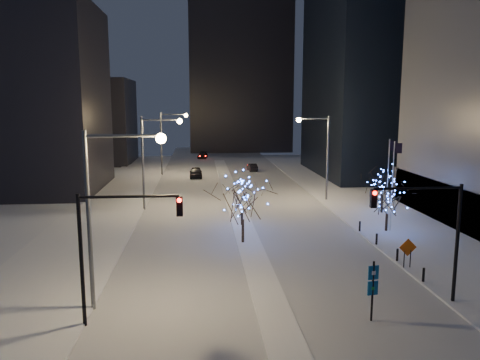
{
  "coord_description": "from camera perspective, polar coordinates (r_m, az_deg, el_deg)",
  "views": [
    {
      "loc": [
        -3.96,
        -23.33,
        11.39
      ],
      "look_at": [
        -0.56,
        15.59,
        5.0
      ],
      "focal_mm": 35.0,
      "sensor_mm": 36.0,
      "label": 1
    }
  ],
  "objects": [
    {
      "name": "wayfinding_sign",
      "position": [
        26.02,
        15.89,
        -12.18
      ],
      "size": [
        0.59,
        0.18,
        3.3
      ],
      "rotation": [
        0.0,
        0.0,
        0.18
      ],
      "color": "black",
      "rests_on": "ground"
    },
    {
      "name": "median",
      "position": [
        54.66,
        -0.73,
        -2.66
      ],
      "size": [
        2.0,
        80.0,
        0.15
      ],
      "primitive_type": "cube",
      "color": "silver",
      "rests_on": "ground"
    },
    {
      "name": "holiday_tree_median_far",
      "position": [
        43.52,
        0.23,
        -2.16
      ],
      "size": [
        4.5,
        4.5,
        4.18
      ],
      "color": "black",
      "rests_on": "median"
    },
    {
      "name": "car_mid",
      "position": [
        80.17,
        1.49,
        1.57
      ],
      "size": [
        1.63,
        3.91,
        1.26
      ],
      "primitive_type": "imported",
      "rotation": [
        0.0,
        0.0,
        3.22
      ],
      "color": "black",
      "rests_on": "ground"
    },
    {
      "name": "filler_west_near",
      "position": [
        67.74,
        -26.12,
        8.87
      ],
      "size": [
        22.0,
        18.0,
        24.0
      ],
      "primitive_type": "cube",
      "color": "black",
      "rests_on": "ground"
    },
    {
      "name": "street_lamp_east",
      "position": [
        55.37,
        9.74,
        4.04
      ],
      "size": [
        3.9,
        0.56,
        10.0
      ],
      "color": "#595E66",
      "rests_on": "ground"
    },
    {
      "name": "street_lamp_w_far",
      "position": [
        75.65,
        -8.8,
        5.48
      ],
      "size": [
        4.4,
        0.56,
        10.0
      ],
      "color": "#595E66",
      "rests_on": "ground"
    },
    {
      "name": "flagpoles",
      "position": [
        44.61,
        17.92,
        0.34
      ],
      "size": [
        1.35,
        2.6,
        8.0
      ],
      "color": "silver",
      "rests_on": "east_sidewalk"
    },
    {
      "name": "east_sidewalk",
      "position": [
        48.63,
        18.17,
        -4.64
      ],
      "size": [
        10.0,
        90.0,
        0.15
      ],
      "primitive_type": "cube",
      "color": "silver",
      "rests_on": "ground"
    },
    {
      "name": "west_sidewalk",
      "position": [
        45.89,
        -17.55,
        -5.43
      ],
      "size": [
        8.0,
        90.0,
        0.15
      ],
      "primitive_type": "cube",
      "color": "silver",
      "rests_on": "ground"
    },
    {
      "name": "holiday_tree_plaza_near",
      "position": [
        43.46,
        17.56,
        -2.22
      ],
      "size": [
        4.18,
        4.18,
        4.52
      ],
      "color": "black",
      "rests_on": "east_sidewalk"
    },
    {
      "name": "street_lamp_w_near",
      "position": [
        26.27,
        -15.83,
        -1.8
      ],
      "size": [
        4.4,
        0.56,
        10.0
      ],
      "color": "#595E66",
      "rests_on": "ground"
    },
    {
      "name": "car_near",
      "position": [
        73.13,
        -5.4,
        0.93
      ],
      "size": [
        1.94,
        4.75,
        1.61
      ],
      "primitive_type": "imported",
      "rotation": [
        0.0,
        0.0,
        0.01
      ],
      "color": "black",
      "rests_on": "ground"
    },
    {
      "name": "ground",
      "position": [
        26.26,
        4.36,
        -16.45
      ],
      "size": [
        160.0,
        160.0,
        0.0
      ],
      "primitive_type": "plane",
      "color": "silver",
      "rests_on": "ground"
    },
    {
      "name": "traffic_signal_east",
      "position": [
        28.32,
        22.36,
        -4.96
      ],
      "size": [
        5.26,
        0.43,
        7.0
      ],
      "color": "black",
      "rests_on": "ground"
    },
    {
      "name": "horizon_block",
      "position": [
        116.15,
        -0.06,
        14.04
      ],
      "size": [
        24.0,
        14.0,
        42.0
      ],
      "primitive_type": "cube",
      "color": "black",
      "rests_on": "ground"
    },
    {
      "name": "holiday_tree_median_near",
      "position": [
        37.86,
        0.35,
        -2.32
      ],
      "size": [
        5.1,
        5.1,
        5.71
      ],
      "color": "black",
      "rests_on": "median"
    },
    {
      "name": "traffic_signal_west",
      "position": [
        24.66,
        -15.37,
        -6.65
      ],
      "size": [
        5.26,
        0.43,
        7.0
      ],
      "color": "black",
      "rests_on": "ground"
    },
    {
      "name": "filler_west_far",
      "position": [
        95.95,
        -18.41,
        6.8
      ],
      "size": [
        18.0,
        16.0,
        16.0
      ],
      "primitive_type": "cube",
      "color": "black",
      "rests_on": "ground"
    },
    {
      "name": "bollards",
      "position": [
        37.78,
        17.41,
        -7.74
      ],
      "size": [
        0.16,
        12.16,
        0.9
      ],
      "color": "black",
      "rests_on": "east_sidewalk"
    },
    {
      "name": "road",
      "position": [
        59.56,
        -1.09,
        -1.73
      ],
      "size": [
        20.0,
        130.0,
        0.02
      ],
      "primitive_type": "cube",
      "color": "#ACB0BB",
      "rests_on": "ground"
    },
    {
      "name": "construction_sign",
      "position": [
        34.63,
        19.77,
        -8.04
      ],
      "size": [
        1.26,
        0.09,
        2.08
      ],
      "rotation": [
        0.0,
        0.0,
        0.04
      ],
      "color": "black",
      "rests_on": "east_sidewalk"
    },
    {
      "name": "holiday_tree_plaza_far",
      "position": [
        50.58,
        17.03,
        -0.22
      ],
      "size": [
        4.27,
        4.27,
        4.93
      ],
      "color": "black",
      "rests_on": "east_sidewalk"
    },
    {
      "name": "car_far",
      "position": [
        99.04,
        -4.59,
        3.03
      ],
      "size": [
        2.4,
        4.64,
        1.29
      ],
      "primitive_type": "imported",
      "rotation": [
        0.0,
        0.0,
        -0.14
      ],
      "color": "#212227",
      "rests_on": "ground"
    },
    {
      "name": "street_lamp_w_mid",
      "position": [
        50.81,
        -10.62,
        3.61
      ],
      "size": [
        4.4,
        0.56,
        10.0
      ],
      "color": "#595E66",
      "rests_on": "ground"
    }
  ]
}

